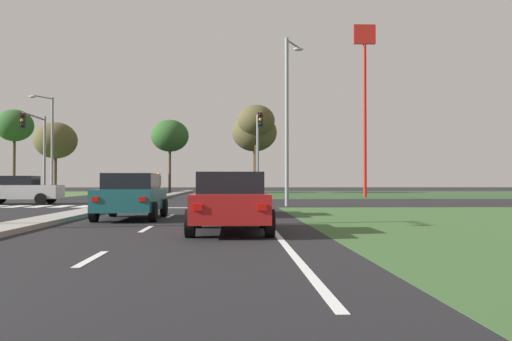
{
  "coord_description": "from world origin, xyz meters",
  "views": [
    {
      "loc": [
        5.8,
        -5.5,
        1.26
      ],
      "look_at": [
        7.07,
        26.24,
        1.88
      ],
      "focal_mm": 41.02,
      "sensor_mm": 36.0,
      "label": 1
    }
  ],
  "objects": [
    {
      "name": "treeline_fourth",
      "position": [
        8.37,
        58.59,
        7.95
      ],
      "size": [
        4.09,
        4.09,
        9.75
      ],
      "color": "#423323",
      "rests_on": "ground"
    },
    {
      "name": "treeline_third",
      "position": [
        -1.32,
        60.81,
        6.46
      ],
      "size": [
        4.26,
        4.26,
        8.3
      ],
      "color": "#423323",
      "rests_on": "ground"
    },
    {
      "name": "crosswalk_bar_second",
      "position": [
        -5.25,
        24.8,
        0.01
      ],
      "size": [
        0.7,
        2.8,
        0.01
      ],
      "primitive_type": "cube",
      "color": "silver",
      "rests_on": "ground"
    },
    {
      "name": "crosswalk_bar_fourth",
      "position": [
        -2.95,
        24.8,
        0.01
      ],
      "size": [
        0.7,
        2.8,
        0.01
      ],
      "primitive_type": "cube",
      "color": "silver",
      "rests_on": "ground"
    },
    {
      "name": "crosswalk_bar_fifth",
      "position": [
        -1.8,
        24.8,
        0.01
      ],
      "size": [
        0.7,
        2.8,
        0.01
      ],
      "primitive_type": "cube",
      "color": "silver",
      "rests_on": "ground"
    },
    {
      "name": "street_lamp_third",
      "position": [
        -8.72,
        41.43,
        4.54
      ],
      "size": [
        1.33,
        2.09,
        8.0
      ],
      "color": "gray",
      "rests_on": "ground"
    },
    {
      "name": "ground_plane",
      "position": [
        0.0,
        30.0,
        0.0
      ],
      "size": [
        200.0,
        200.0,
        0.0
      ],
      "primitive_type": "plane",
      "color": "black"
    },
    {
      "name": "median_island_far",
      "position": [
        0.0,
        55.0,
        0.07
      ],
      "size": [
        1.2,
        36.0,
        0.14
      ],
      "primitive_type": "cube",
      "color": "gray",
      "rests_on": "ground"
    },
    {
      "name": "edge_line_right",
      "position": [
        6.85,
        12.0,
        0.01
      ],
      "size": [
        0.14,
        24.0,
        0.01
      ],
      "primitive_type": "cube",
      "color": "silver",
      "rests_on": "ground"
    },
    {
      "name": "car_silver_fifth",
      "position": [
        -6.27,
        28.08,
        0.82
      ],
      "size": [
        4.55,
        1.99,
        1.6
      ],
      "rotation": [
        0.0,
        0.0,
        -1.57
      ],
      "color": "#B7B7BC",
      "rests_on": "ground"
    },
    {
      "name": "crosswalk_bar_third",
      "position": [
        -4.1,
        24.8,
        0.01
      ],
      "size": [
        0.7,
        2.8,
        0.01
      ],
      "primitive_type": "cube",
      "color": "silver",
      "rests_on": "ground"
    },
    {
      "name": "treeline_near",
      "position": [
        -19.62,
        63.39,
        7.79
      ],
      "size": [
        4.36,
        4.36,
        9.69
      ],
      "color": "#423323",
      "rests_on": "ground"
    },
    {
      "name": "fastfood_pole_sign",
      "position": [
        16.67,
        42.1,
        10.16
      ],
      "size": [
        1.8,
        0.4,
        14.24
      ],
      "color": "red",
      "rests_on": "ground"
    },
    {
      "name": "treeline_second",
      "position": [
        -13.45,
        58.67,
        5.75
      ],
      "size": [
        4.65,
        4.65,
        7.75
      ],
      "color": "#423323",
      "rests_on": "ground"
    },
    {
      "name": "lane_dash_third",
      "position": [
        3.5,
        16.15,
        0.01
      ],
      "size": [
        0.14,
        2.0,
        0.01
      ],
      "primitive_type": "cube",
      "color": "silver",
      "rests_on": "ground"
    },
    {
      "name": "treeline_fifth",
      "position": [
        8.25,
        60.31,
        6.83
      ],
      "size": [
        5.06,
        5.06,
        9.0
      ],
      "color": "#423323",
      "rests_on": "ground"
    },
    {
      "name": "traffic_signal_far_right",
      "position": [
        7.6,
        35.19,
        4.16
      ],
      "size": [
        0.32,
        4.17,
        6.13
      ],
      "color": "gray",
      "rests_on": "ground"
    },
    {
      "name": "pedestrian_at_median",
      "position": [
        0.18,
        39.26,
        1.26
      ],
      "size": [
        0.34,
        0.34,
        1.83
      ],
      "rotation": [
        0.0,
        0.0,
        5.49
      ],
      "color": "#4C4C4C",
      "rests_on": "median_island_far"
    },
    {
      "name": "street_lamp_second",
      "position": [
        8.69,
        24.91,
        4.91
      ],
      "size": [
        1.18,
        1.91,
        8.78
      ],
      "color": "gray",
      "rests_on": "ground"
    },
    {
      "name": "car_white_second",
      "position": [
        -2.42,
        38.14,
        0.76
      ],
      "size": [
        2.03,
        4.23,
        1.48
      ],
      "rotation": [
        0.0,
        0.0,
        3.14
      ],
      "color": "silver",
      "rests_on": "ground"
    },
    {
      "name": "stop_bar_near",
      "position": [
        3.8,
        23.0,
        0.01
      ],
      "size": [
        6.4,
        0.5,
        0.01
      ],
      "primitive_type": "cube",
      "color": "silver",
      "rests_on": "ground"
    },
    {
      "name": "car_navy_fourth",
      "position": [
        5.67,
        16.68,
        0.78
      ],
      "size": [
        2.07,
        4.39,
        1.53
      ],
      "color": "#161E47",
      "rests_on": "ground"
    },
    {
      "name": "traffic_signal_far_left",
      "position": [
        -7.6,
        34.95,
        4.08
      ],
      "size": [
        0.32,
        4.72,
        5.94
      ],
      "color": "gray",
      "rests_on": "ground"
    },
    {
      "name": "lane_dash_second",
      "position": [
        3.5,
        10.15,
        0.01
      ],
      "size": [
        0.14,
        2.0,
        0.01
      ],
      "primitive_type": "cube",
      "color": "silver",
      "rests_on": "ground"
    },
    {
      "name": "car_red_third",
      "position": [
        5.74,
        9.14,
        0.77
      ],
      "size": [
        2.03,
        4.4,
        1.5
      ],
      "color": "#A31919",
      "rests_on": "ground"
    },
    {
      "name": "median_island_near",
      "position": [
        0.0,
        11.0,
        0.07
      ],
      "size": [
        1.2,
        22.0,
        0.14
      ],
      "primitive_type": "cube",
      "color": "gray",
      "rests_on": "ground"
    },
    {
      "name": "lane_dash_near",
      "position": [
        3.5,
        4.15,
        0.01
      ],
      "size": [
        0.14,
        2.0,
        0.01
      ],
      "primitive_type": "cube",
      "color": "silver",
      "rests_on": "ground"
    },
    {
      "name": "car_teal_near",
      "position": [
        2.38,
        14.38,
        0.79
      ],
      "size": [
        2.06,
        4.56,
        1.54
      ],
      "color": "#19565B",
      "rests_on": "ground"
    },
    {
      "name": "grass_verge_far_right",
      "position": [
        25.5,
        54.5,
        0.0
      ],
      "size": [
        35.0,
        35.0,
        0.01
      ],
      "primitive_type": "cube",
      "color": "#2D4C28",
      "rests_on": "ground"
    }
  ]
}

